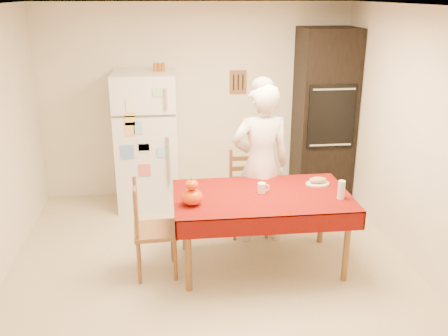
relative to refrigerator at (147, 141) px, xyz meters
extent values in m
plane|color=#BEAE89|center=(0.65, -1.88, -0.85)|extent=(4.50, 4.50, 0.00)
cube|color=#F1E2CA|center=(0.65, 0.37, 0.40)|extent=(4.00, 0.02, 2.50)
cube|color=#F1E2CA|center=(0.65, -4.13, 0.40)|extent=(4.00, 0.02, 2.50)
cube|color=#F1E2CA|center=(2.65, -1.88, 0.40)|extent=(0.02, 4.50, 2.50)
cube|color=white|center=(0.65, -1.88, 1.65)|extent=(4.00, 4.50, 0.02)
cube|color=brown|center=(1.20, 0.36, 0.65)|extent=(0.22, 0.02, 0.30)
cube|color=white|center=(0.00, 0.00, 0.00)|extent=(0.75, 0.70, 1.70)
cube|color=silver|center=(0.26, -0.37, 0.60)|extent=(0.03, 0.03, 0.25)
cube|color=silver|center=(0.26, -0.37, -0.15)|extent=(0.03, 0.03, 0.60)
cube|color=black|center=(2.28, 0.05, 0.25)|extent=(0.70, 0.60, 2.20)
cube|color=black|center=(2.28, -0.26, 0.30)|extent=(0.59, 0.02, 0.80)
cylinder|color=brown|center=(0.41, -2.07, -0.50)|extent=(0.06, 0.06, 0.71)
cylinder|color=brown|center=(0.41, -1.29, -0.50)|extent=(0.06, 0.06, 0.71)
cylinder|color=brown|center=(1.89, -2.07, -0.50)|extent=(0.06, 0.06, 0.71)
cylinder|color=brown|center=(1.89, -1.29, -0.50)|extent=(0.06, 0.06, 0.71)
cube|color=brown|center=(1.15, -1.68, -0.12)|extent=(1.60, 0.90, 0.04)
cube|color=#530404|center=(1.15, -1.68, -0.09)|extent=(1.70, 1.00, 0.01)
cylinder|color=brown|center=(0.96, -1.14, -0.64)|extent=(0.04, 0.04, 0.43)
cylinder|color=brown|center=(0.96, -0.80, -0.64)|extent=(0.04, 0.04, 0.43)
cylinder|color=brown|center=(1.32, -1.14, -0.64)|extent=(0.04, 0.04, 0.43)
cylinder|color=brown|center=(1.32, -0.80, -0.64)|extent=(0.04, 0.04, 0.43)
cube|color=brown|center=(1.14, -0.97, -0.40)|extent=(0.42, 0.40, 0.04)
cube|color=brown|center=(1.14, -0.80, -0.15)|extent=(0.36, 0.03, 0.50)
cylinder|color=brown|center=(0.29, -1.88, -0.64)|extent=(0.04, 0.04, 0.43)
cylinder|color=brown|center=(-0.05, -1.90, -0.64)|extent=(0.04, 0.04, 0.43)
cylinder|color=brown|center=(0.27, -1.52, -0.64)|extent=(0.04, 0.04, 0.43)
cylinder|color=brown|center=(-0.07, -1.55, -0.64)|extent=(0.04, 0.04, 0.43)
cube|color=brown|center=(0.11, -1.71, -0.40)|extent=(0.42, 0.44, 0.04)
cube|color=brown|center=(-0.06, -1.72, -0.15)|extent=(0.05, 0.36, 0.50)
imported|color=white|center=(1.24, -1.12, 0.02)|extent=(0.66, 0.46, 1.75)
cylinder|color=white|center=(1.15, -1.64, -0.04)|extent=(0.08, 0.08, 0.10)
ellipsoid|color=red|center=(0.47, -1.84, -0.01)|extent=(0.20, 0.20, 0.15)
ellipsoid|color=#D85E05|center=(0.47, -1.84, 0.11)|extent=(0.12, 0.12, 0.09)
cylinder|color=silver|center=(1.87, -1.86, 0.00)|extent=(0.07, 0.07, 0.18)
cylinder|color=white|center=(1.76, -1.49, -0.08)|extent=(0.24, 0.24, 0.02)
ellipsoid|color=#99714B|center=(1.76, -1.49, -0.04)|extent=(0.18, 0.10, 0.06)
cylinder|color=#97571B|center=(0.15, 0.05, 0.90)|extent=(0.05, 0.05, 0.10)
cylinder|color=#924E1A|center=(0.20, 0.05, 0.90)|extent=(0.05, 0.05, 0.10)
cylinder|color=brown|center=(0.24, 0.05, 0.90)|extent=(0.05, 0.05, 0.10)
camera|label=1|loc=(0.27, -6.06, 1.76)|focal=40.00mm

